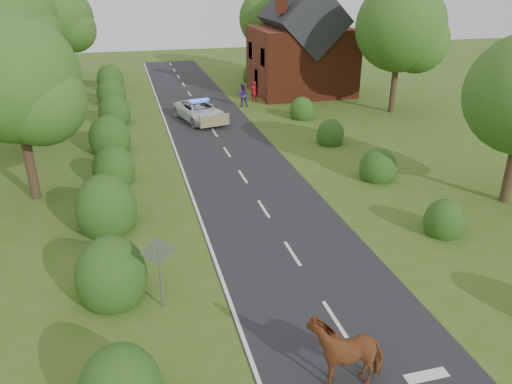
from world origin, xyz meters
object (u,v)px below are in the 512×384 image
object	(u,v)px
pedestrian_purple	(242,95)
pedestrian_red	(254,92)
road_sign	(159,262)
cow	(345,352)
police_van	(200,111)

from	to	relation	value
pedestrian_purple	pedestrian_red	bearing A→B (deg)	-129.94
road_sign	cow	world-z (taller)	road_sign
road_sign	pedestrian_purple	size ratio (longest dim) A/B	1.39
cow	road_sign	bearing A→B (deg)	-130.35
police_van	pedestrian_purple	distance (m)	5.16
cow	pedestrian_purple	bearing A→B (deg)	175.81
cow	police_van	distance (m)	25.38
road_sign	pedestrian_purple	xyz separation A→B (m)	(8.46, 24.53, -0.75)
road_sign	police_van	bearing A→B (deg)	77.87
police_van	pedestrian_purple	world-z (taller)	pedestrian_purple
road_sign	cow	size ratio (longest dim) A/B	1.15
pedestrian_red	pedestrian_purple	size ratio (longest dim) A/B	0.91
road_sign	pedestrian_red	size ratio (longest dim) A/B	1.53
pedestrian_purple	cow	bearing A→B (deg)	86.93
cow	police_van	bearing A→B (deg)	-176.51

